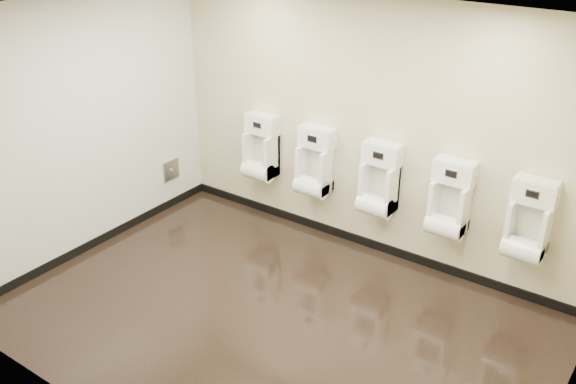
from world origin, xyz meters
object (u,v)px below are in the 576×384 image
urinal_0 (261,152)px  urinal_3 (449,204)px  urinal_2 (379,185)px  access_panel (171,170)px  urinal_1 (314,167)px  urinal_4 (528,226)px

urinal_0 → urinal_3: same height
urinal_2 → urinal_3: size_ratio=1.00×
urinal_0 → urinal_3: 2.37m
access_panel → urinal_1: (1.88, 0.41, 0.37)m
urinal_2 → urinal_4: bearing=0.0°
urinal_0 → urinal_4: same height
access_panel → urinal_0: size_ratio=0.32×
access_panel → urinal_2: urinal_2 is taller
access_panel → urinal_3: size_ratio=0.32×
urinal_2 → urinal_3: same height
urinal_0 → urinal_3: (2.37, 0.00, 0.00)m
access_panel → urinal_0: bearing=20.3°
urinal_0 → urinal_1: same height
urinal_0 → urinal_2: bearing=0.0°
urinal_1 → urinal_3: 1.60m
access_panel → urinal_2: (2.69, 0.41, 0.37)m
urinal_1 → urinal_4: 2.38m
urinal_0 → access_panel: bearing=-159.7°
urinal_0 → urinal_2: (1.57, 0.00, 0.00)m
urinal_3 → urinal_4: (0.77, 0.00, 0.00)m
urinal_3 → urinal_4: 0.77m
urinal_4 → urinal_2: bearing=180.0°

